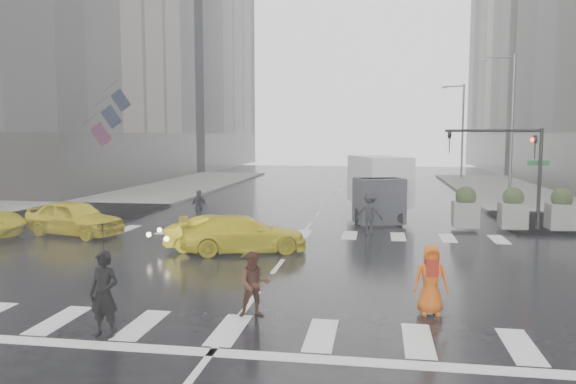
% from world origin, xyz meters
% --- Properties ---
extents(ground, '(120.00, 120.00, 0.00)m').
position_xyz_m(ground, '(0.00, 0.00, 0.00)').
color(ground, black).
rests_on(ground, ground).
extents(sidewalk_nw, '(35.00, 35.00, 0.15)m').
position_xyz_m(sidewalk_nw, '(-19.50, 17.50, 0.07)').
color(sidewalk_nw, slate).
rests_on(sidewalk_nw, ground).
extents(building_nw_far, '(26.05, 26.05, 44.00)m').
position_xyz_m(building_nw_far, '(-29.00, 56.00, 20.19)').
color(building_nw_far, slate).
rests_on(building_nw_far, ground).
extents(road_markings, '(18.00, 48.00, 0.01)m').
position_xyz_m(road_markings, '(0.00, 0.00, 0.01)').
color(road_markings, silver).
rests_on(road_markings, ground).
extents(traffic_signal_pole, '(4.45, 0.42, 4.50)m').
position_xyz_m(traffic_signal_pole, '(9.01, 8.01, 3.22)').
color(traffic_signal_pole, black).
rests_on(traffic_signal_pole, ground).
extents(street_lamp_near, '(2.15, 0.22, 9.00)m').
position_xyz_m(street_lamp_near, '(10.87, 18.00, 4.95)').
color(street_lamp_near, '#59595B').
rests_on(street_lamp_near, ground).
extents(street_lamp_far, '(2.15, 0.22, 9.00)m').
position_xyz_m(street_lamp_far, '(10.87, 38.00, 4.95)').
color(street_lamp_far, '#59595B').
rests_on(street_lamp_far, ground).
extents(planter_west, '(1.10, 1.10, 1.80)m').
position_xyz_m(planter_west, '(7.00, 8.20, 0.98)').
color(planter_west, slate).
rests_on(planter_west, ground).
extents(planter_mid, '(1.10, 1.10, 1.80)m').
position_xyz_m(planter_mid, '(9.00, 8.20, 0.98)').
color(planter_mid, slate).
rests_on(planter_mid, ground).
extents(planter_east, '(1.10, 1.10, 1.80)m').
position_xyz_m(planter_east, '(11.00, 8.20, 0.98)').
color(planter_east, slate).
rests_on(planter_east, ground).
extents(flag_cluster, '(2.87, 3.06, 4.69)m').
position_xyz_m(flag_cluster, '(-15.08, 18.50, 5.64)').
color(flag_cluster, '#59595B').
rests_on(flag_cluster, ground).
extents(pedestrian_black, '(1.07, 1.09, 2.43)m').
position_xyz_m(pedestrian_black, '(-2.46, -6.80, 1.57)').
color(pedestrian_black, black).
rests_on(pedestrian_black, ground).
extents(pedestrian_brown, '(0.88, 0.77, 1.53)m').
position_xyz_m(pedestrian_brown, '(0.34, -5.02, 0.76)').
color(pedestrian_brown, '#432417').
rests_on(pedestrian_brown, ground).
extents(pedestrian_orange, '(0.85, 0.59, 1.65)m').
position_xyz_m(pedestrian_orange, '(4.40, -4.20, 0.83)').
color(pedestrian_orange, '#CD510E').
rests_on(pedestrian_orange, ground).
extents(pedestrian_far_a, '(1.10, 0.90, 1.62)m').
position_xyz_m(pedestrian_far_a, '(-5.24, 7.99, 0.81)').
color(pedestrian_far_a, black).
rests_on(pedestrian_far_a, ground).
extents(pedestrian_far_b, '(1.27, 0.86, 1.81)m').
position_xyz_m(pedestrian_far_b, '(2.80, 6.45, 0.90)').
color(pedestrian_far_b, black).
rests_on(pedestrian_far_b, ground).
extents(taxi_front, '(4.72, 2.94, 1.50)m').
position_xyz_m(taxi_front, '(-9.43, 4.14, 0.75)').
color(taxi_front, '#D9C30B').
rests_on(taxi_front, ground).
extents(taxi_mid, '(3.85, 1.66, 1.23)m').
position_xyz_m(taxi_mid, '(-2.61, 2.10, 0.62)').
color(taxi_mid, '#D9C30B').
rests_on(taxi_mid, ground).
extents(taxi_rear, '(4.40, 3.06, 1.32)m').
position_xyz_m(taxi_rear, '(-1.63, 2.00, 0.66)').
color(taxi_rear, '#D9C30B').
rests_on(taxi_rear, ground).
extents(box_truck, '(2.20, 5.87, 3.12)m').
position_xyz_m(box_truck, '(3.20, 11.15, 1.66)').
color(box_truck, silver).
rests_on(box_truck, ground).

